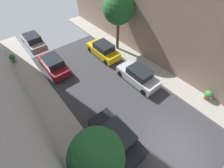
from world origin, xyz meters
The scene contains 11 objects.
ground centered at (0.00, 0.00, 0.00)m, with size 32.00×32.00×0.00m, color #38383D.
sidewalk_right centered at (5.00, 0.00, 0.07)m, with size 2.00×44.00×0.15m, color #A8A399.
parked_car_left_2 centered at (-2.70, 2.72, 0.72)m, with size 1.78×4.20×1.57m.
parked_car_left_3 centered at (-2.70, 12.41, 0.72)m, with size 1.78×4.20×1.57m.
parked_car_left_4 centered at (-2.70, 18.09, 0.72)m, with size 1.78×4.20×1.57m.
parked_car_right_1 centered at (2.70, 5.82, 0.72)m, with size 1.78×4.20×1.57m.
parked_car_right_2 centered at (2.70, 11.20, 0.72)m, with size 1.78×4.20×1.57m.
street_tree_1 centered at (4.77, 11.13, 4.70)m, with size 3.16×3.16×6.16m.
street_tree_2 centered at (-4.76, 1.75, 3.72)m, with size 2.48×2.48×4.84m.
potted_plant_1 centered at (-5.59, 16.29, 0.67)m, with size 0.59×0.59×0.93m.
potted_plant_2 centered at (5.62, 0.51, 0.65)m, with size 0.63×0.63×0.90m.
Camera 1 is at (-5.47, -0.13, 10.36)m, focal length 23.47 mm.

